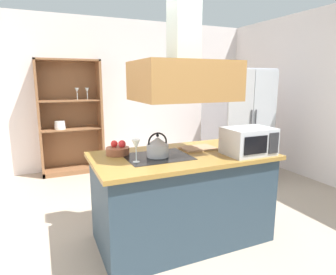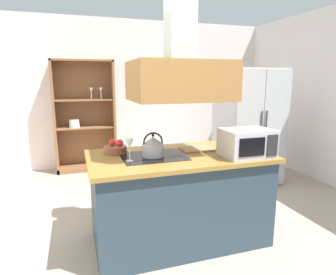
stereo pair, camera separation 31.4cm
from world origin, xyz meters
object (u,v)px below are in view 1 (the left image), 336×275
(refrigerator, at_px, (237,125))
(kettle, at_px, (158,147))
(dish_cabinet, at_px, (71,123))
(cutting_board, at_px, (198,148))
(fruit_bowl, at_px, (118,150))
(wine_glass_on_counter, at_px, (136,146))
(microwave, at_px, (248,141))

(refrigerator, relative_size, kettle, 7.69)
(dish_cabinet, bearing_deg, cutting_board, -69.13)
(kettle, bearing_deg, cutting_board, 13.14)
(dish_cabinet, height_order, cutting_board, dish_cabinet)
(dish_cabinet, xyz_separation_m, fruit_bowl, (0.19, -2.54, 0.08))
(refrigerator, bearing_deg, cutting_board, -139.58)
(refrigerator, height_order, wine_glass_on_counter, refrigerator)
(wine_glass_on_counter, bearing_deg, dish_cabinet, 95.35)
(dish_cabinet, bearing_deg, wine_glass_on_counter, -84.65)
(cutting_board, height_order, wine_glass_on_counter, wine_glass_on_counter)
(microwave, xyz_separation_m, wine_glass_on_counter, (-1.09, 0.17, 0.02))
(microwave, bearing_deg, cutting_board, 131.83)
(cutting_board, bearing_deg, microwave, -48.17)
(microwave, distance_m, fruit_bowl, 1.28)
(fruit_bowl, bearing_deg, microwave, -23.42)
(refrigerator, bearing_deg, dish_cabinet, 148.85)
(kettle, relative_size, microwave, 0.50)
(fruit_bowl, bearing_deg, refrigerator, 25.73)
(kettle, xyz_separation_m, cutting_board, (0.50, 0.12, -0.09))
(cutting_board, distance_m, fruit_bowl, 0.83)
(dish_cabinet, distance_m, microwave, 3.34)
(wine_glass_on_counter, bearing_deg, kettle, 22.17)
(dish_cabinet, relative_size, kettle, 8.41)
(kettle, xyz_separation_m, microwave, (0.85, -0.26, 0.03))
(kettle, height_order, microwave, microwave)
(dish_cabinet, bearing_deg, kettle, -79.58)
(dish_cabinet, bearing_deg, fruit_bowl, -85.70)
(kettle, distance_m, fruit_bowl, 0.40)
(fruit_bowl, bearing_deg, kettle, -36.92)
(dish_cabinet, bearing_deg, microwave, -65.97)
(microwave, distance_m, wine_glass_on_counter, 1.10)
(kettle, bearing_deg, wine_glass_on_counter, -157.83)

